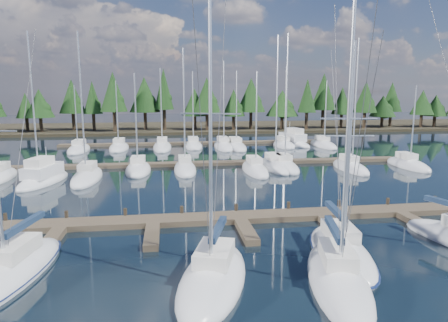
{
  "coord_description": "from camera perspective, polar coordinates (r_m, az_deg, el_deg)",
  "views": [
    {
      "loc": [
        -4.86,
        -8.98,
        9.07
      ],
      "look_at": [
        -0.48,
        22.0,
        3.61
      ],
      "focal_mm": 32.0,
      "sensor_mm": 36.0,
      "label": 1
    }
  ],
  "objects": [
    {
      "name": "front_sailboat_4",
      "position": [
        23.64,
        16.37,
        -12.37
      ],
      "size": [
        3.92,
        8.62,
        12.37
      ],
      "color": "silver",
      "rests_on": "ground"
    },
    {
      "name": "tree_line",
      "position": [
        89.3,
        -5.78,
        8.66
      ],
      "size": [
        183.45,
        11.29,
        13.47
      ],
      "color": "black",
      "rests_on": "far_shore"
    },
    {
      "name": "front_sailboat_1",
      "position": [
        22.97,
        -28.04,
        -13.83
      ],
      "size": [
        4.35,
        9.62,
        13.3
      ],
      "color": "silver",
      "rests_on": "ground"
    },
    {
      "name": "motor_yacht_left",
      "position": [
        44.2,
        -24.42,
        -2.22
      ],
      "size": [
        4.74,
        8.98,
        4.27
      ],
      "color": "silver",
      "rests_on": "ground"
    },
    {
      "name": "far_shore",
      "position": [
        99.49,
        -5.23,
        4.8
      ],
      "size": [
        220.0,
        30.0,
        0.6
      ],
      "primitive_type": "cube",
      "color": "black",
      "rests_on": "ground"
    },
    {
      "name": "back_docks",
      "position": [
        59.43,
        -3.26,
        1.3
      ],
      "size": [
        50.0,
        21.8,
        0.4
      ],
      "color": "brown",
      "rests_on": "ground"
    },
    {
      "name": "front_sailboat_3",
      "position": [
        20.52,
        15.94,
        -15.84
      ],
      "size": [
        4.52,
        9.07,
        14.38
      ],
      "color": "silver",
      "rests_on": "ground"
    },
    {
      "name": "ground",
      "position": [
        40.32,
        -0.91,
        -3.11
      ],
      "size": [
        260.0,
        260.0,
        0.0
      ],
      "primitive_type": "plane",
      "color": "black",
      "rests_on": "ground"
    },
    {
      "name": "front_sailboat_2",
      "position": [
        19.88,
        -1.57,
        -16.31
      ],
      "size": [
        5.29,
        8.74,
        14.76
      ],
      "color": "silver",
      "rests_on": "ground"
    },
    {
      "name": "main_dock",
      "position": [
        28.21,
        2.32,
        -8.43
      ],
      "size": [
        44.0,
        6.13,
        0.9
      ],
      "color": "brown",
      "rests_on": "ground"
    },
    {
      "name": "motor_yacht_right",
      "position": [
        69.77,
        9.74,
        2.72
      ],
      "size": [
        5.49,
        10.12,
        4.82
      ],
      "color": "silver",
      "rests_on": "ground"
    },
    {
      "name": "back_sailboat_rows",
      "position": [
        54.99,
        -2.74,
        0.67
      ],
      "size": [
        49.12,
        32.57,
        16.33
      ],
      "color": "silver",
      "rests_on": "ground"
    }
  ]
}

